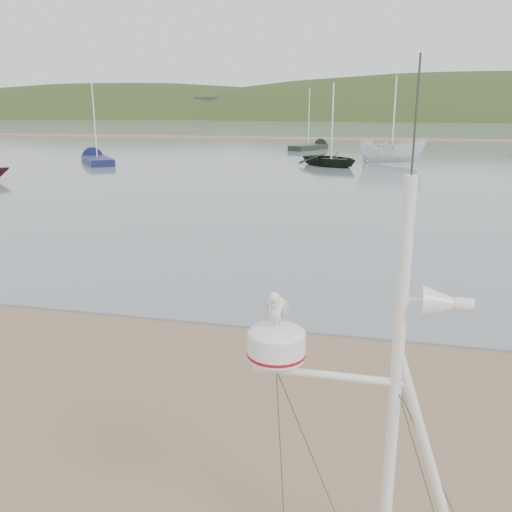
% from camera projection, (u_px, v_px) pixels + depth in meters
% --- Properties ---
extents(ground, '(560.00, 560.00, 0.00)m').
position_uv_depth(ground, '(75.00, 437.00, 7.00)').
color(ground, brown).
rests_on(ground, ground).
extents(water, '(560.00, 256.00, 0.04)m').
position_uv_depth(water, '(370.00, 125.00, 130.95)').
color(water, slate).
rests_on(water, ground).
extents(sandbar, '(560.00, 7.00, 0.07)m').
position_uv_depth(sandbar, '(357.00, 139.00, 72.71)').
color(sandbar, brown).
rests_on(sandbar, water).
extents(hill_ridge, '(620.00, 180.00, 80.00)m').
position_uv_depth(hill_ridge, '(419.00, 166.00, 228.82)').
color(hill_ridge, '#233415').
rests_on(hill_ridge, ground).
extents(far_cottages, '(294.40, 6.30, 8.00)m').
position_uv_depth(far_cottages, '(385.00, 108.00, 189.34)').
color(far_cottages, silver).
rests_on(far_cottages, ground).
extents(mast_rig, '(1.98, 2.11, 4.47)m').
position_uv_depth(mast_rig, '(380.00, 501.00, 4.32)').
color(mast_rig, white).
rests_on(mast_rig, ground).
extents(boat_dark, '(2.95, 3.25, 4.78)m').
position_uv_depth(boat_dark, '(332.00, 132.00, 38.58)').
color(boat_dark, black).
rests_on(boat_dark, water).
extents(boat_white, '(2.36, 2.33, 5.02)m').
position_uv_depth(boat_white, '(393.00, 130.00, 39.77)').
color(boat_white, white).
rests_on(boat_white, water).
extents(sailboat_blue_near, '(5.56, 6.50, 6.88)m').
position_uv_depth(sailboat_blue_near, '(94.00, 158.00, 42.32)').
color(sailboat_blue_near, '#121840').
rests_on(sailboat_blue_near, ground).
extents(sailboat_dark_mid, '(4.22, 6.52, 6.46)m').
position_uv_depth(sailboat_dark_mid, '(317.00, 146.00, 55.61)').
color(sailboat_dark_mid, black).
rests_on(sailboat_dark_mid, ground).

